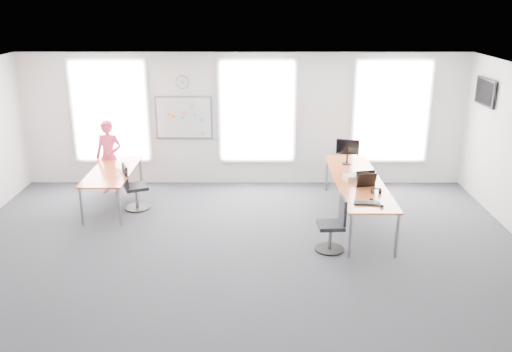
{
  "coord_description": "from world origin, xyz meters",
  "views": [
    {
      "loc": [
        0.31,
        -7.98,
        4.18
      ],
      "look_at": [
        0.28,
        1.2,
        1.1
      ],
      "focal_mm": 38.0,
      "sensor_mm": 36.0,
      "label": 1
    }
  ],
  "objects_px": {
    "keyboard": "(367,203)",
    "desk_left": "(112,173)",
    "chair_left": "(133,189)",
    "desk_right": "(358,182)",
    "person": "(109,157)",
    "headphones": "(376,191)",
    "monitor": "(348,149)",
    "chair_right": "(334,227)"
  },
  "relations": [
    {
      "from": "keyboard",
      "to": "desk_left",
      "type": "bearing_deg",
      "value": 168.99
    },
    {
      "from": "keyboard",
      "to": "chair_left",
      "type": "bearing_deg",
      "value": 169.06
    },
    {
      "from": "desk_right",
      "to": "person",
      "type": "relative_size",
      "value": 2.05
    },
    {
      "from": "desk_left",
      "to": "keyboard",
      "type": "distance_m",
      "value": 5.23
    },
    {
      "from": "person",
      "to": "keyboard",
      "type": "distance_m",
      "value": 5.8
    },
    {
      "from": "desk_left",
      "to": "keyboard",
      "type": "relative_size",
      "value": 4.61
    },
    {
      "from": "chair_left",
      "to": "keyboard",
      "type": "distance_m",
      "value": 4.75
    },
    {
      "from": "headphones",
      "to": "chair_left",
      "type": "bearing_deg",
      "value": 159.84
    },
    {
      "from": "person",
      "to": "monitor",
      "type": "height_order",
      "value": "person"
    },
    {
      "from": "desk_left",
      "to": "chair_left",
      "type": "xyz_separation_m",
      "value": [
        0.45,
        -0.19,
        -0.28
      ]
    },
    {
      "from": "desk_right",
      "to": "person",
      "type": "bearing_deg",
      "value": 163.69
    },
    {
      "from": "chair_right",
      "to": "chair_left",
      "type": "relative_size",
      "value": 0.99
    },
    {
      "from": "desk_right",
      "to": "keyboard",
      "type": "relative_size",
      "value": 7.31
    },
    {
      "from": "chair_right",
      "to": "keyboard",
      "type": "distance_m",
      "value": 0.7
    },
    {
      "from": "chair_right",
      "to": "person",
      "type": "distance_m",
      "value": 5.38
    },
    {
      "from": "desk_left",
      "to": "person",
      "type": "bearing_deg",
      "value": 108.16
    },
    {
      "from": "chair_right",
      "to": "monitor",
      "type": "bearing_deg",
      "value": 163.37
    },
    {
      "from": "person",
      "to": "keyboard",
      "type": "xyz_separation_m",
      "value": [
        5.1,
        -2.77,
        0.01
      ]
    },
    {
      "from": "desk_left",
      "to": "keyboard",
      "type": "bearing_deg",
      "value": -22.26
    },
    {
      "from": "keyboard",
      "to": "monitor",
      "type": "bearing_deg",
      "value": 100.99
    },
    {
      "from": "chair_left",
      "to": "person",
      "type": "xyz_separation_m",
      "value": [
        -0.71,
        0.99,
        0.39
      ]
    },
    {
      "from": "chair_right",
      "to": "person",
      "type": "xyz_separation_m",
      "value": [
        -4.54,
        2.86,
        0.4
      ]
    },
    {
      "from": "desk_right",
      "to": "chair_left",
      "type": "xyz_separation_m",
      "value": [
        -4.45,
        0.53,
        -0.34
      ]
    },
    {
      "from": "chair_right",
      "to": "chair_left",
      "type": "distance_m",
      "value": 4.26
    },
    {
      "from": "desk_left",
      "to": "headphones",
      "type": "distance_m",
      "value": 5.3
    },
    {
      "from": "desk_right",
      "to": "keyboard",
      "type": "distance_m",
      "value": 1.27
    },
    {
      "from": "keyboard",
      "to": "monitor",
      "type": "height_order",
      "value": "monitor"
    },
    {
      "from": "chair_left",
      "to": "monitor",
      "type": "bearing_deg",
      "value": -106.29
    },
    {
      "from": "chair_right",
      "to": "person",
      "type": "relative_size",
      "value": 0.59
    },
    {
      "from": "person",
      "to": "monitor",
      "type": "distance_m",
      "value": 5.14
    },
    {
      "from": "desk_right",
      "to": "chair_left",
      "type": "height_order",
      "value": "chair_left"
    },
    {
      "from": "desk_left",
      "to": "headphones",
      "type": "height_order",
      "value": "headphones"
    },
    {
      "from": "person",
      "to": "desk_right",
      "type": "bearing_deg",
      "value": -9.0
    },
    {
      "from": "chair_right",
      "to": "monitor",
      "type": "height_order",
      "value": "monitor"
    },
    {
      "from": "desk_left",
      "to": "headphones",
      "type": "xyz_separation_m",
      "value": [
        5.09,
        -1.47,
        0.16
      ]
    },
    {
      "from": "headphones",
      "to": "monitor",
      "type": "bearing_deg",
      "value": 92.89
    },
    {
      "from": "person",
      "to": "keyboard",
      "type": "relative_size",
      "value": 3.56
    },
    {
      "from": "chair_left",
      "to": "keyboard",
      "type": "xyz_separation_m",
      "value": [
        4.38,
        -1.79,
        0.4
      ]
    },
    {
      "from": "desk_right",
      "to": "chair_right",
      "type": "bearing_deg",
      "value": -114.89
    },
    {
      "from": "monitor",
      "to": "headphones",
      "type": "bearing_deg",
      "value": -70.0
    },
    {
      "from": "chair_right",
      "to": "monitor",
      "type": "distance_m",
      "value": 2.53
    },
    {
      "from": "monitor",
      "to": "desk_left",
      "type": "bearing_deg",
      "value": -164.17
    }
  ]
}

